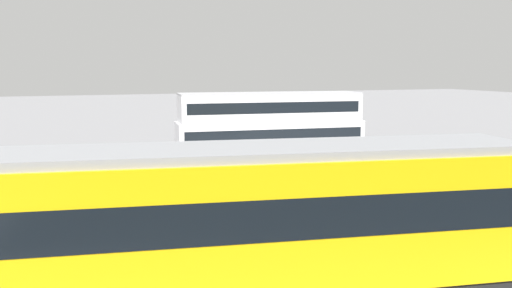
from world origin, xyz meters
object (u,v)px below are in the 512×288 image
Objects in this scene: tram_yellow at (265,216)px; pedestrian_crossing at (371,198)px; info_sign at (58,174)px; double_decker_bus at (270,124)px; pedestrian_near_railing at (227,173)px.

tram_yellow reaches higher than pedestrian_crossing.
tram_yellow is 8.34m from info_sign.
double_decker_bus is 4.28× the size of info_sign.
pedestrian_crossing is at bearing -147.42° from tram_yellow.
pedestrian_crossing is 10.11m from info_sign.
tram_yellow is 7.27× the size of pedestrian_crossing.
info_sign is (9.27, -3.97, 0.70)m from pedestrian_crossing.
pedestrian_near_railing is at bearing -102.14° from tram_yellow.
tram_yellow is 5.79m from pedestrian_crossing.
info_sign is at bearing -23.19° from pedestrian_crossing.
double_decker_bus is 6.13× the size of pedestrian_crossing.
double_decker_bus reaches higher than info_sign.
double_decker_bus is 18.29m from tram_yellow.
info_sign is at bearing 40.77° from double_decker_bus.
pedestrian_crossing is at bearing 156.81° from info_sign.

